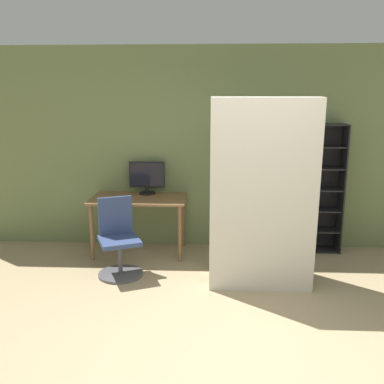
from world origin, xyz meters
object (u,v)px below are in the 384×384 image
at_px(monitor, 147,177).
at_px(mattress_far, 260,190).
at_px(mattress_near, 264,197).
at_px(bookshelf, 302,189).
at_px(office_chair, 119,245).

relative_size(monitor, mattress_far, 0.23).
bearing_deg(mattress_near, bookshelf, 62.56).
relative_size(monitor, bookshelf, 0.28).
xyz_separation_m(office_chair, mattress_far, (1.62, 0.05, 0.67)).
height_order(mattress_near, mattress_far, same).
distance_m(office_chair, mattress_far, 1.75).
height_order(bookshelf, mattress_near, mattress_near).
bearing_deg(office_chair, bookshelf, 22.52).
bearing_deg(bookshelf, mattress_far, -126.36).
xyz_separation_m(mattress_near, mattress_far, (0.00, 0.37, -0.00)).
height_order(monitor, mattress_far, mattress_far).
bearing_deg(mattress_near, office_chair, 168.91).
distance_m(monitor, mattress_near, 1.89).
distance_m(office_chair, bookshelf, 2.51).
bearing_deg(mattress_far, bookshelf, 53.64).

